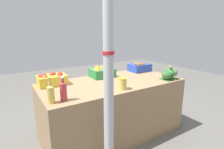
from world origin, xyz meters
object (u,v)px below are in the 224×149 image
Objects in this scene: orange_crate at (103,72)px; juice_bottle_ruby at (63,91)px; pickle_jar at (123,84)px; apple_crate at (51,79)px; support_pole at (108,66)px; sparrow_bird at (170,67)px; broccoli_pile at (169,74)px; carrot_crate at (140,67)px; juice_bottle_golden at (51,93)px.

juice_bottle_ruby reaches higher than orange_crate.
juice_bottle_ruby is 0.70m from pickle_jar.
juice_bottle_ruby is (-0.03, -0.60, 0.03)m from apple_crate.
support_pole reaches higher than orange_crate.
sparrow_bird is at bearing -1.25° from juice_bottle_ruby.
broccoli_pile is at bearing 17.00° from sparrow_bird.
juice_bottle_ruby is at bearing -158.39° from carrot_crate.
juice_bottle_golden reaches higher than sparrow_bird.
juice_bottle_ruby is (0.12, -0.00, 0.00)m from juice_bottle_golden.
apple_crate is 1.36× the size of broccoli_pile.
support_pole is 0.56m from juice_bottle_ruby.
sparrow_bird is at bearing -1.16° from juice_bottle_golden.
support_pole reaches higher than broccoli_pile.
apple_crate is at bearing 76.12° from juice_bottle_golden.
carrot_crate is at bearing 37.67° from pickle_jar.
pickle_jar is (-0.81, -0.63, 0.00)m from carrot_crate.
juice_bottle_ruby is at bearing -142.35° from orange_crate.
sparrow_bird is at bearing -22.91° from apple_crate.
pickle_jar is 0.84m from sparrow_bird.
apple_crate is at bearing 87.43° from juice_bottle_ruby.
broccoli_pile is at bearing -88.39° from carrot_crate.
apple_crate is (-0.26, 0.99, -0.31)m from support_pole.
apple_crate is at bearing 179.95° from carrot_crate.
support_pole is at bearing -138.81° from pickle_jar.
carrot_crate reaches higher than broccoli_pile.
carrot_crate is (1.49, -0.00, -0.01)m from apple_crate.
sparrow_bird is at bearing 16.04° from support_pole.
support_pole is at bearing -141.11° from carrot_crate.
support_pole is 0.63m from pickle_jar.
support_pole is 6.77× the size of carrot_crate.
pickle_jar is at bearing -97.36° from orange_crate.
sparrow_bird is at bearing -40.42° from orange_crate.
broccoli_pile is 0.10m from sparrow_bird.
orange_crate is 0.99m from juice_bottle_ruby.
broccoli_pile is 0.99× the size of juice_bottle_golden.
support_pole is at bearing -116.47° from orange_crate.
support_pole is 1.15m from orange_crate.
broccoli_pile is at bearing 0.44° from pickle_jar.
sparrow_bird is (0.83, -0.00, 0.11)m from pickle_jar.
pickle_jar is (0.82, -0.03, -0.03)m from juice_bottle_golden.
support_pole is 16.97× the size of pickle_jar.
juice_bottle_ruby reaches higher than apple_crate.
juice_bottle_golden reaches higher than orange_crate.
juice_bottle_golden is (-0.90, -0.60, 0.03)m from orange_crate.
juice_bottle_golden is 1.86× the size of pickle_jar.
sparrow_bird is at bearing -106.25° from broccoli_pile.
pickle_jar is at bearing 41.19° from support_pole.
broccoli_pile is at bearing 16.46° from support_pole.
sparrow_bird is at bearing -0.32° from pickle_jar.
pickle_jar is (0.70, -0.03, -0.04)m from juice_bottle_ruby.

